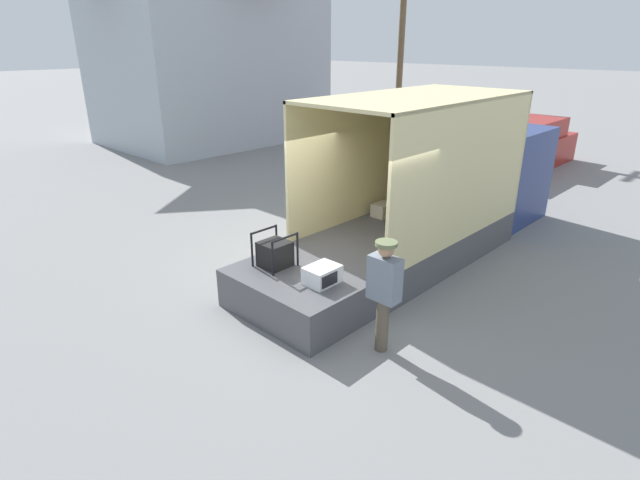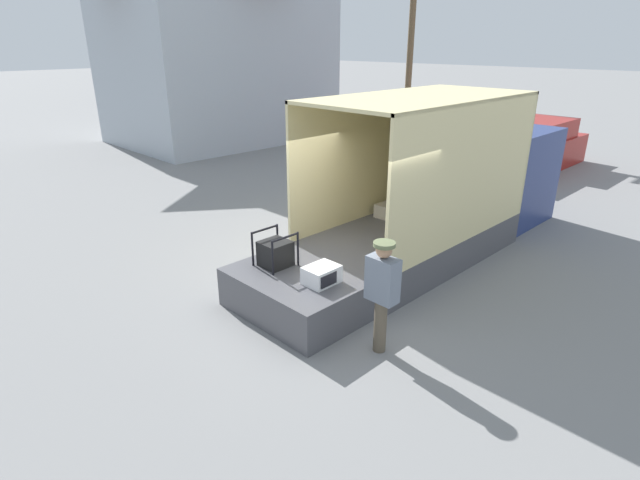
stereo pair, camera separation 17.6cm
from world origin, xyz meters
name	(u,v)px [view 1 (the left image)]	position (x,y,z in m)	size (l,w,h in m)	color
ground_plane	(332,294)	(0.00, 0.00, 0.00)	(160.00, 160.00, 0.00)	gray
box_truck	(458,192)	(4.10, 0.00, 0.96)	(6.78, 2.25, 3.16)	navy
tailgate_deck	(298,293)	(-0.80, 0.00, 0.33)	(1.60, 2.14, 0.65)	#4C4C51
microwave	(322,275)	(-0.75, -0.49, 0.79)	(0.52, 0.41, 0.27)	white
portable_generator	(276,253)	(-0.81, 0.49, 0.87)	(0.56, 0.55, 0.58)	black
worker_person	(384,286)	(-0.74, -1.63, 1.01)	(0.30, 0.44, 1.65)	brown
pickup_truck_red	(517,148)	(11.22, 1.74, 0.67)	(5.49, 2.09, 1.61)	maroon
house_backdrop	(208,35)	(7.19, 13.69, 4.29)	(8.84, 6.48, 8.41)	#A8B2BC
utility_pole	(402,26)	(13.88, 8.67, 4.68)	(1.80, 0.28, 9.04)	brown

